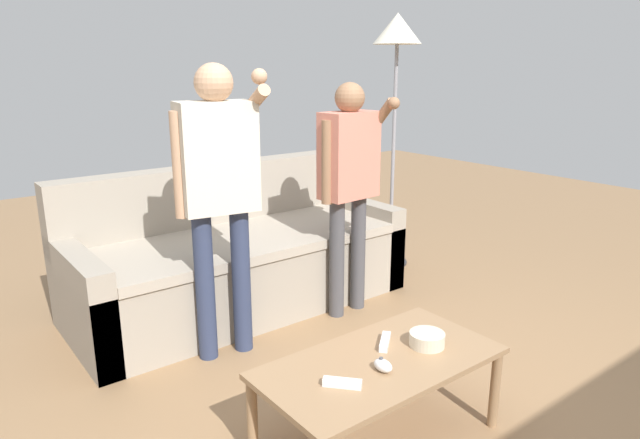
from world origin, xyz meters
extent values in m
plane|color=#93704C|center=(0.00, 0.00, 0.00)|extent=(12.00, 12.00, 0.00)
cube|color=#9E9384|center=(0.09, 1.58, 0.22)|extent=(2.18, 0.91, 0.45)
cube|color=#AA9F8F|center=(0.09, 1.50, 0.48)|extent=(1.90, 0.79, 0.06)
cube|color=#9E9384|center=(0.09, 1.94, 0.68)|extent=(2.18, 0.18, 0.46)
cube|color=#9E9384|center=(-0.92, 1.58, 0.30)|extent=(0.14, 0.91, 0.59)
cube|color=#9E9384|center=(1.11, 1.58, 0.30)|extent=(0.14, 0.91, 0.59)
cube|color=#997551|center=(-0.17, -0.04, 0.38)|extent=(1.03, 0.53, 0.03)
cylinder|color=#997551|center=(0.32, -0.27, 0.18)|extent=(0.04, 0.04, 0.37)
cylinder|color=#997551|center=(-0.65, 0.20, 0.18)|extent=(0.04, 0.04, 0.37)
cylinder|color=#997551|center=(0.32, 0.20, 0.18)|extent=(0.04, 0.04, 0.37)
cylinder|color=beige|center=(0.08, -0.07, 0.42)|extent=(0.15, 0.15, 0.06)
ellipsoid|color=white|center=(-0.22, -0.10, 0.41)|extent=(0.06, 0.09, 0.05)
cylinder|color=#4C4C51|center=(-0.22, -0.09, 0.44)|extent=(0.02, 0.02, 0.01)
cylinder|color=#2D2D33|center=(1.47, 1.56, 0.01)|extent=(0.28, 0.28, 0.02)
cylinder|color=gray|center=(1.47, 1.56, 0.87)|extent=(0.03, 0.03, 1.70)
cone|color=silver|center=(1.47, 1.56, 1.83)|extent=(0.36, 0.36, 0.22)
cylinder|color=#2D3856|center=(-0.41, 1.08, 0.41)|extent=(0.10, 0.10, 0.83)
cylinder|color=#2D3856|center=(-0.20, 1.04, 0.41)|extent=(0.10, 0.10, 0.83)
cube|color=beige|center=(-0.30, 1.06, 1.11)|extent=(0.42, 0.27, 0.57)
sphere|color=tan|center=(-0.30, 1.06, 1.48)|extent=(0.20, 0.20, 0.20)
cylinder|color=tan|center=(-0.50, 1.09, 1.08)|extent=(0.07, 0.07, 0.54)
cylinder|color=beige|center=(-0.11, 1.02, 1.22)|extent=(0.07, 0.07, 0.27)
cylinder|color=tan|center=(-0.12, 0.97, 1.39)|extent=(0.11, 0.28, 0.18)
sphere|color=tan|center=(-0.13, 0.91, 1.51)|extent=(0.08, 0.08, 0.08)
cylinder|color=#47474C|center=(0.50, 1.06, 0.38)|extent=(0.10, 0.10, 0.77)
cylinder|color=#47474C|center=(0.69, 1.08, 0.38)|extent=(0.10, 0.10, 0.77)
cube|color=#DB7F6B|center=(0.60, 1.07, 1.03)|extent=(0.38, 0.22, 0.53)
sphere|color=#936B4C|center=(0.60, 1.07, 1.38)|extent=(0.18, 0.18, 0.18)
cylinder|color=#936B4C|center=(0.41, 1.05, 1.01)|extent=(0.07, 0.07, 0.50)
cylinder|color=#DB7F6B|center=(0.78, 1.08, 1.13)|extent=(0.07, 0.07, 0.25)
cylinder|color=#936B4C|center=(0.78, 0.99, 1.27)|extent=(0.08, 0.21, 0.23)
sphere|color=#936B4C|center=(0.79, 0.90, 1.35)|extent=(0.07, 0.07, 0.07)
cube|color=white|center=(-0.06, 0.05, 0.41)|extent=(0.14, 0.12, 0.03)
cylinder|color=silver|center=(-0.04, 0.06, 0.42)|extent=(0.01, 0.01, 0.00)
cube|color=silver|center=(-0.09, 0.02, 0.42)|extent=(0.02, 0.02, 0.00)
cube|color=white|center=(-0.42, -0.09, 0.41)|extent=(0.13, 0.14, 0.03)
cylinder|color=silver|center=(-0.44, -0.07, 0.42)|extent=(0.01, 0.01, 0.00)
cube|color=silver|center=(-0.39, -0.13, 0.42)|extent=(0.02, 0.02, 0.00)
camera|label=1|loc=(-1.64, -1.54, 1.57)|focal=31.66mm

